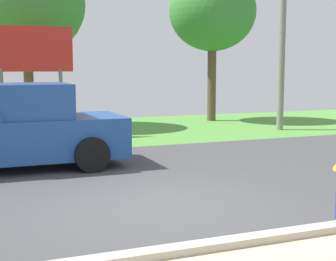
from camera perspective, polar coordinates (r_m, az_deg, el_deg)
ground_plane at (r=10.93m, az=-5.89°, el=-4.89°), size 40.00×22.00×0.20m
pickup_truck at (r=11.53m, az=-17.96°, el=0.04°), size 5.20×2.28×1.88m
utility_pole at (r=18.45m, az=12.88°, el=11.37°), size 1.80×0.24×6.92m
roadside_billboard at (r=16.28m, az=-15.34°, el=8.05°), size 2.60×0.12×3.50m
tree_left_far at (r=21.23m, az=5.08°, el=13.29°), size 3.58×3.58×6.15m
tree_center_back at (r=19.45m, az=-15.84°, el=13.71°), size 4.27×4.27×6.49m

